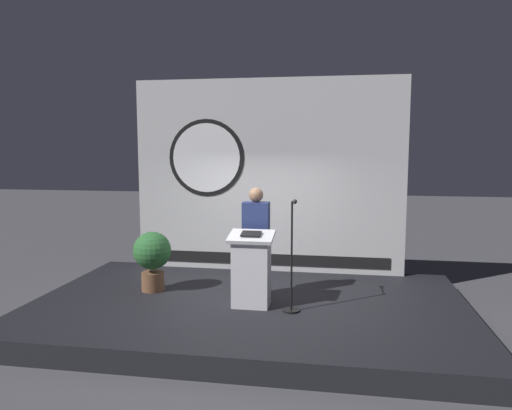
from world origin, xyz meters
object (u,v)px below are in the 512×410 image
(podium, at_px, (251,270))
(speaker_person, at_px, (256,241))
(potted_plant, at_px, (152,255))
(microphone_stand, at_px, (292,272))

(podium, height_order, speaker_person, speaker_person)
(potted_plant, bearing_deg, speaker_person, 0.13)
(potted_plant, bearing_deg, microphone_stand, -14.03)
(speaker_person, relative_size, microphone_stand, 1.08)
(podium, xyz_separation_m, microphone_stand, (0.59, -0.09, 0.02))
(potted_plant, bearing_deg, podium, -15.78)
(podium, height_order, microphone_stand, microphone_stand)
(speaker_person, height_order, microphone_stand, speaker_person)
(podium, relative_size, potted_plant, 1.15)
(speaker_person, xyz_separation_m, microphone_stand, (0.60, -0.57, -0.30))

